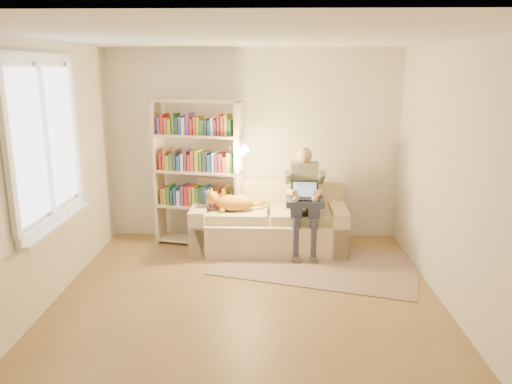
{
  "coord_description": "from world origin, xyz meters",
  "views": [
    {
      "loc": [
        0.21,
        -4.57,
        2.35
      ],
      "look_at": [
        0.07,
        1.0,
        0.95
      ],
      "focal_mm": 35.0,
      "sensor_mm": 36.0,
      "label": 1
    }
  ],
  "objects_px": {
    "sofa": "(269,225)",
    "cat": "(231,202)",
    "bookshelf": "(198,166)",
    "laptop": "(301,194)",
    "person": "(304,194)"
  },
  "relations": [
    {
      "from": "person",
      "to": "cat",
      "type": "bearing_deg",
      "value": 178.57
    },
    {
      "from": "cat",
      "to": "laptop",
      "type": "bearing_deg",
      "value": -8.27
    },
    {
      "from": "person",
      "to": "bookshelf",
      "type": "xyz_separation_m",
      "value": [
        -1.39,
        0.27,
        0.31
      ]
    },
    {
      "from": "cat",
      "to": "laptop",
      "type": "height_order",
      "value": "laptop"
    },
    {
      "from": "bookshelf",
      "to": "cat",
      "type": "bearing_deg",
      "value": -14.98
    },
    {
      "from": "sofa",
      "to": "laptop",
      "type": "xyz_separation_m",
      "value": [
        0.4,
        -0.26,
        0.49
      ]
    },
    {
      "from": "sofa",
      "to": "bookshelf",
      "type": "relative_size",
      "value": 1.02
    },
    {
      "from": "laptop",
      "to": "bookshelf",
      "type": "height_order",
      "value": "bookshelf"
    },
    {
      "from": "sofa",
      "to": "cat",
      "type": "relative_size",
      "value": 2.74
    },
    {
      "from": "sofa",
      "to": "cat",
      "type": "distance_m",
      "value": 0.61
    },
    {
      "from": "person",
      "to": "laptop",
      "type": "xyz_separation_m",
      "value": [
        -0.05,
        -0.11,
        0.03
      ]
    },
    {
      "from": "sofa",
      "to": "cat",
      "type": "xyz_separation_m",
      "value": [
        -0.49,
        -0.12,
        0.35
      ]
    },
    {
      "from": "person",
      "to": "cat",
      "type": "distance_m",
      "value": 0.94
    },
    {
      "from": "sofa",
      "to": "bookshelf",
      "type": "distance_m",
      "value": 1.23
    },
    {
      "from": "person",
      "to": "sofa",
      "type": "bearing_deg",
      "value": 161.39
    }
  ]
}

